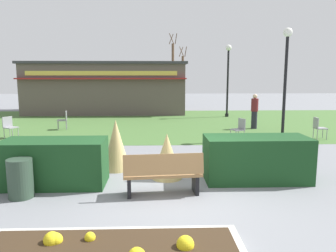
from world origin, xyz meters
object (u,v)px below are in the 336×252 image
person_strolling (254,111)px  tree_left_bg (173,70)px  parked_car_west_slot (118,96)px  lamppost_far (228,72)px  cafe_chair_west (9,125)px  trash_bin (20,178)px  tree_right_bg (183,76)px  cafe_chair_east (318,126)px  cafe_chair_north (64,119)px  cafe_chair_center (239,128)px  food_kiosk (108,87)px  lamppost_mid (286,70)px  park_bench (163,174)px

person_strolling → tree_left_bg: bearing=-74.9°
parked_car_west_slot → tree_left_bg: size_ratio=0.61×
lamppost_far → cafe_chair_west: (-10.50, -6.73, -2.24)m
trash_bin → tree_right_bg: (5.90, 31.18, 2.12)m
cafe_chair_east → cafe_chair_north: same height
cafe_chair_center → tree_left_bg: (-1.46, 23.90, 2.64)m
cafe_chair_center → person_strolling: bearing=63.5°
cafe_chair_center → food_kiosk: bearing=122.0°
lamppost_far → food_kiosk: size_ratio=0.41×
lamppost_far → cafe_chair_west: size_ratio=4.97×
lamppost_mid → food_kiosk: (-8.60, 10.37, -1.03)m
cafe_chair_east → tree_left_bg: 24.28m
lamppost_mid → cafe_chair_center: 2.95m
cafe_chair_north → tree_left_bg: tree_left_bg is taller
park_bench → lamppost_mid: bearing=51.2°
lamppost_far → cafe_chair_center: 8.02m
trash_bin → person_strolling: (7.64, 8.89, 0.44)m
lamppost_far → cafe_chair_north: size_ratio=4.97×
park_bench → trash_bin: (-3.02, -0.04, -0.06)m
cafe_chair_east → tree_right_bg: size_ratio=0.15×
trash_bin → cafe_chair_center: bearing=43.8°
trash_bin → tree_left_bg: size_ratio=0.12×
lamppost_far → parked_car_west_slot: bearing=125.6°
parked_car_west_slot → cafe_chair_east: bearing=-61.2°
cafe_chair_east → person_strolling: size_ratio=0.53×
park_bench → parked_car_west_slot: (-3.79, 24.77, 0.16)m
lamppost_far → tree_left_bg: size_ratio=0.63×
cafe_chair_east → tree_left_bg: tree_left_bg is taller
person_strolling → parked_car_west_slot: (-8.41, 15.92, -0.22)m
food_kiosk → cafe_chair_center: 12.72m
tree_left_bg → cafe_chair_east: bearing=-78.6°
cafe_chair_north → parked_car_west_slot: 15.90m
lamppost_mid → tree_right_bg: size_ratio=0.76×
cafe_chair_west → cafe_chair_center: size_ratio=1.00×
food_kiosk → cafe_chair_west: 10.26m
tree_left_bg → cafe_chair_west: bearing=-108.9°
cafe_chair_east → trash_bin: bearing=-146.9°
trash_bin → cafe_chair_west: (-3.20, 6.81, 0.11)m
cafe_chair_east → cafe_chair_north: 11.35m
cafe_chair_west → tree_left_bg: bearing=71.1°
food_kiosk → cafe_chair_east: 14.55m
tree_right_bg → tree_left_bg: bearing=-131.4°
lamppost_mid → cafe_chair_east: size_ratio=4.97×
person_strolling → cafe_chair_east: bearing=130.9°
food_kiosk → parked_car_west_slot: food_kiosk is taller
person_strolling → parked_car_west_slot: bearing=-55.0°
food_kiosk → cafe_chair_east: food_kiosk is taller
cafe_chair_center → cafe_chair_west: bearing=174.6°
park_bench → cafe_chair_center: park_bench is taller
parked_car_west_slot → lamppost_mid: bearing=-64.5°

